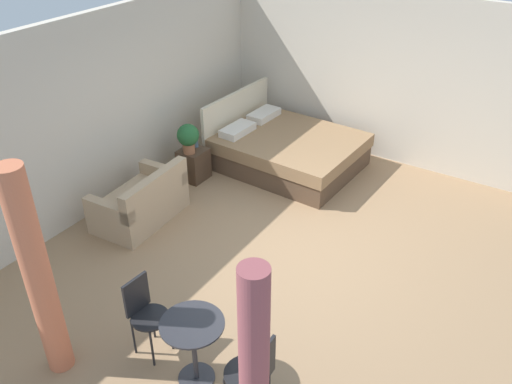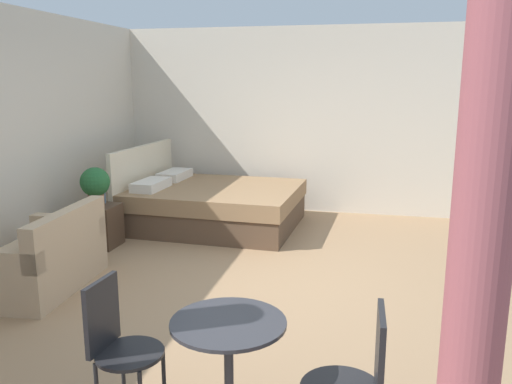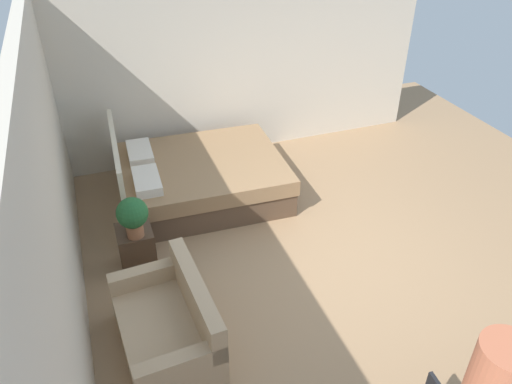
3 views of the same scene
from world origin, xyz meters
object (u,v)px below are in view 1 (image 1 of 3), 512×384
object	(u,v)px
potted_plant	(188,137)
cafe_chair_near_window	(255,371)
nightstand	(194,164)
bed	(286,149)
balcony_table	(194,341)
cafe_chair_near_couch	(144,309)
vase	(195,141)
couch	(142,203)

from	to	relation	value
potted_plant	cafe_chair_near_window	bearing A→B (deg)	-133.55
potted_plant	cafe_chair_near_window	size ratio (longest dim) A/B	0.55
nightstand	bed	bearing A→B (deg)	-41.18
bed	potted_plant	distance (m)	1.69
balcony_table	cafe_chair_near_window	world-z (taller)	cafe_chair_near_window
cafe_chair_near_couch	vase	bearing A→B (deg)	30.17
balcony_table	vase	bearing A→B (deg)	37.94
balcony_table	cafe_chair_near_window	xyz separation A→B (m)	(0.02, -0.67, -0.00)
potted_plant	nightstand	bearing A→B (deg)	7.03
bed	nightstand	world-z (taller)	bed
couch	cafe_chair_near_window	bearing A→B (deg)	-120.16
bed	vase	size ratio (longest dim) A/B	11.49
vase	cafe_chair_near_couch	bearing A→B (deg)	-149.83
vase	cafe_chair_near_couch	distance (m)	3.66
couch	bed	bearing A→B (deg)	-20.02
cafe_chair_near_window	cafe_chair_near_couch	world-z (taller)	cafe_chair_near_couch
bed	vase	world-z (taller)	bed
balcony_table	cafe_chair_near_window	bearing A→B (deg)	-88.24
bed	balcony_table	xyz separation A→B (m)	(-4.26, -1.44, 0.22)
cafe_chair_near_window	cafe_chair_near_couch	distance (m)	1.34
bed	couch	distance (m)	2.64
nightstand	cafe_chair_near_couch	bearing A→B (deg)	-149.43
nightstand	vase	distance (m)	0.37
couch	vase	xyz separation A→B (m)	(1.44, 0.16, 0.33)
potted_plant	cafe_chair_near_couch	bearing A→B (deg)	-148.76
vase	cafe_chair_near_window	distance (m)	4.51
couch	cafe_chair_near_window	xyz separation A→B (m)	(-1.76, -3.02, 0.24)
balcony_table	cafe_chair_near_couch	size ratio (longest dim) A/B	0.85
nightstand	vase	bearing A→B (deg)	18.75
bed	couch	xyz separation A→B (m)	(-2.48, 0.91, -0.03)
balcony_table	potted_plant	bearing A→B (deg)	39.32
vase	cafe_chair_near_window	size ratio (longest dim) A/B	0.23
balcony_table	bed	bearing A→B (deg)	18.70
couch	potted_plant	distance (m)	1.32
cafe_chair_near_couch	couch	bearing A→B (deg)	44.22
balcony_table	cafe_chair_near_couch	xyz separation A→B (m)	(0.05, 0.66, 0.02)
bed	cafe_chair_near_couch	world-z (taller)	bed
bed	potted_plant	bearing A→B (deg)	141.48
nightstand	vase	size ratio (longest dim) A/B	2.55
bed	balcony_table	world-z (taller)	bed
bed	cafe_chair_near_window	world-z (taller)	bed
balcony_table	cafe_chair_near_window	distance (m)	0.67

